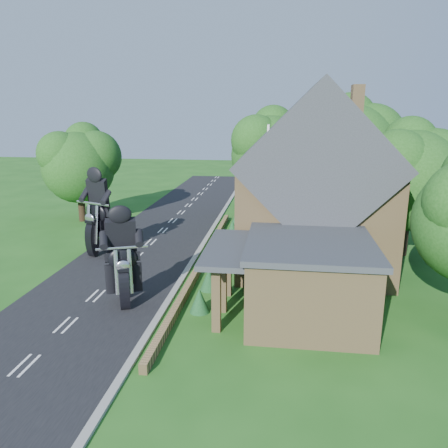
# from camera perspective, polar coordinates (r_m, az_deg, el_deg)

# --- Properties ---
(ground) EXTENTS (120.00, 120.00, 0.00)m
(ground) POSITION_cam_1_polar(r_m,az_deg,el_deg) (22.25, -16.38, -9.02)
(ground) COLOR #1D5217
(ground) RESTS_ON ground
(road) EXTENTS (7.00, 80.00, 0.02)m
(road) POSITION_cam_1_polar(r_m,az_deg,el_deg) (22.25, -16.39, -8.99)
(road) COLOR black
(road) RESTS_ON ground
(kerb) EXTENTS (0.30, 80.00, 0.12)m
(kerb) POSITION_cam_1_polar(r_m,az_deg,el_deg) (21.06, -7.15, -9.72)
(kerb) COLOR gray
(kerb) RESTS_ON ground
(garden_wall) EXTENTS (0.30, 22.00, 0.40)m
(garden_wall) POSITION_cam_1_polar(r_m,az_deg,el_deg) (25.39, -2.86, -4.95)
(garden_wall) COLOR #987B4D
(garden_wall) RESTS_ON ground
(house) EXTENTS (9.54, 8.64, 10.24)m
(house) POSITION_cam_1_polar(r_m,az_deg,el_deg) (24.95, 11.61, 4.27)
(house) COLOR #987B4D
(house) RESTS_ON ground
(annex) EXTENTS (7.05, 5.94, 3.44)m
(annex) POSITION_cam_1_polar(r_m,az_deg,el_deg) (19.05, 10.58, -6.98)
(annex) COLOR #987B4D
(annex) RESTS_ON ground
(tree_house_right) EXTENTS (6.51, 6.00, 8.40)m
(tree_house_right) POSITION_cam_1_polar(r_m,az_deg,el_deg) (28.46, 23.90, 6.29)
(tree_house_right) COLOR black
(tree_house_right) RESTS_ON ground
(tree_behind_house) EXTENTS (7.81, 7.20, 10.08)m
(tree_behind_house) POSITION_cam_1_polar(r_m,az_deg,el_deg) (35.15, 16.84, 9.97)
(tree_behind_house) COLOR black
(tree_behind_house) RESTS_ON ground
(tree_behind_left) EXTENTS (6.94, 6.40, 9.16)m
(tree_behind_left) POSITION_cam_1_polar(r_m,az_deg,el_deg) (35.76, 6.84, 9.76)
(tree_behind_left) COLOR black
(tree_behind_left) RESTS_ON ground
(tree_far_road) EXTENTS (6.08, 5.60, 7.84)m
(tree_far_road) POSITION_cam_1_polar(r_m,az_deg,el_deg) (36.38, -17.92, 7.83)
(tree_far_road) COLOR black
(tree_far_road) RESTS_ON ground
(shrub_a) EXTENTS (0.90, 0.90, 1.10)m
(shrub_a) POSITION_cam_1_polar(r_m,az_deg,el_deg) (19.62, -3.21, -9.94)
(shrub_a) COLOR #133D1D
(shrub_a) RESTS_ON ground
(shrub_b) EXTENTS (0.90, 0.90, 1.10)m
(shrub_b) POSITION_cam_1_polar(r_m,az_deg,el_deg) (21.88, -1.97, -7.25)
(shrub_b) COLOR #133D1D
(shrub_b) RESTS_ON ground
(shrub_c) EXTENTS (0.90, 0.90, 1.10)m
(shrub_c) POSITION_cam_1_polar(r_m,az_deg,el_deg) (24.19, -0.97, -5.07)
(shrub_c) COLOR #133D1D
(shrub_c) RESTS_ON ground
(shrub_d) EXTENTS (0.90, 0.90, 1.10)m
(shrub_d) POSITION_cam_1_polar(r_m,az_deg,el_deg) (28.90, 0.53, -1.76)
(shrub_d) COLOR #133D1D
(shrub_d) RESTS_ON ground
(shrub_e) EXTENTS (0.90, 0.90, 1.10)m
(shrub_e) POSITION_cam_1_polar(r_m,az_deg,el_deg) (31.29, 1.11, -0.48)
(shrub_e) COLOR #133D1D
(shrub_e) RESTS_ON ground
(shrub_f) EXTENTS (0.90, 0.90, 1.10)m
(shrub_f) POSITION_cam_1_polar(r_m,az_deg,el_deg) (33.69, 1.60, 0.62)
(shrub_f) COLOR #133D1D
(shrub_f) RESTS_ON ground
(motorcycle_lead) EXTENTS (0.91, 1.55, 1.41)m
(motorcycle_lead) POSITION_cam_1_polar(r_m,az_deg,el_deg) (20.80, -12.86, -8.37)
(motorcycle_lead) COLOR black
(motorcycle_lead) RESTS_ON ground
(motorcycle_follow) EXTENTS (1.05, 1.79, 1.63)m
(motorcycle_follow) POSITION_cam_1_polar(r_m,az_deg,el_deg) (28.23, -15.71, -2.16)
(motorcycle_follow) COLOR black
(motorcycle_follow) RESTS_ON ground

